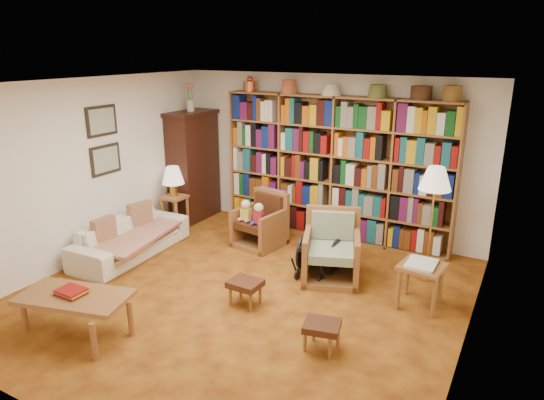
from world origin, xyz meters
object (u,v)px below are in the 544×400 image
Objects in this scene: armchair_sage at (334,252)px; armchair_leather at (262,223)px; footstool_a at (245,285)px; sofa at (131,237)px; side_table_lamp at (175,206)px; floor_lamp at (435,183)px; wheelchair at (320,246)px; coffee_table at (75,299)px; footstool_b at (322,328)px; side_table_papers at (421,272)px.

armchair_leather is at bearing 159.65° from armchair_sage.
sofa is at bearing 169.16° from footstool_a.
side_table_lamp is at bearing 146.41° from footstool_a.
floor_lamp is (1.08, 0.52, 0.95)m from armchair_sage.
wheelchair is at bearing -158.48° from floor_lamp.
armchair_sage is (1.38, -0.51, 0.00)m from armchair_leather.
armchair_sage is 3.14m from coffee_table.
floor_lamp is at bearing 74.96° from footstool_b.
floor_lamp reaches higher than side_table_papers.
side_table_papers reaches higher than coffee_table.
side_table_lamp is 4.09m from floor_lamp.
footstool_a is at bearing -103.41° from sofa.
floor_lamp is at bearing -74.19° from sofa.
armchair_leather is (1.44, 1.28, 0.07)m from sofa.
sofa reaches higher than footstool_a.
coffee_table is (-0.47, -3.05, 0.06)m from armchair_leather.
wheelchair is at bearing 169.85° from side_table_papers.
floor_lamp is (3.99, 0.19, 0.87)m from side_table_lamp.
wheelchair reaches higher than footstool_a.
floor_lamp is 1.20× the size of coffee_table.
coffee_table is at bearing -133.67° from floor_lamp.
armchair_sage is 0.64× the size of floor_lamp.
coffee_table is at bearing -69.59° from side_table_lamp.
armchair_sage reaches higher than side_table_lamp.
footstool_b is 0.33× the size of coffee_table.
armchair_leather is 0.55× the size of floor_lamp.
armchair_sage reaches higher than side_table_papers.
armchair_sage reaches higher than footstool_b.
sofa is 2.24m from footstool_a.
footstool_a is 1.19m from footstool_b.
wheelchair is at bearing 71.48° from footstool_a.
armchair_leather is 1.47m from armchair_sage.
floor_lamp is at bearing 21.52° from wheelchair.
side_table_lamp is at bearing -177.33° from floor_lamp.
floor_lamp is (2.45, 0.01, 0.95)m from armchair_leather.
side_table_lamp is at bearing -173.61° from armchair_leather.
floor_lamp reaches higher than side_table_lamp.
armchair_leather reaches higher than coffee_table.
armchair_leather is 0.66× the size of coffee_table.
wheelchair is 3.03m from coffee_table.
footstool_a is (2.30, -1.53, -0.16)m from side_table_lamp.
side_table_lamp is 0.71× the size of armchair_leather.
wheelchair is (-0.21, 0.02, 0.04)m from armchair_sage.
side_table_lamp is 0.60× the size of armchair_sage.
sofa is at bearing 166.41° from footstool_b.
coffee_table is at bearing -126.05° from armchair_sage.
wheelchair is (2.61, 0.79, 0.11)m from sofa.
wheelchair is at bearing 57.35° from coffee_table.
side_table_lamp is 1.55m from armchair_leather.
side_table_lamp is at bearing 173.39° from armchair_sage.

